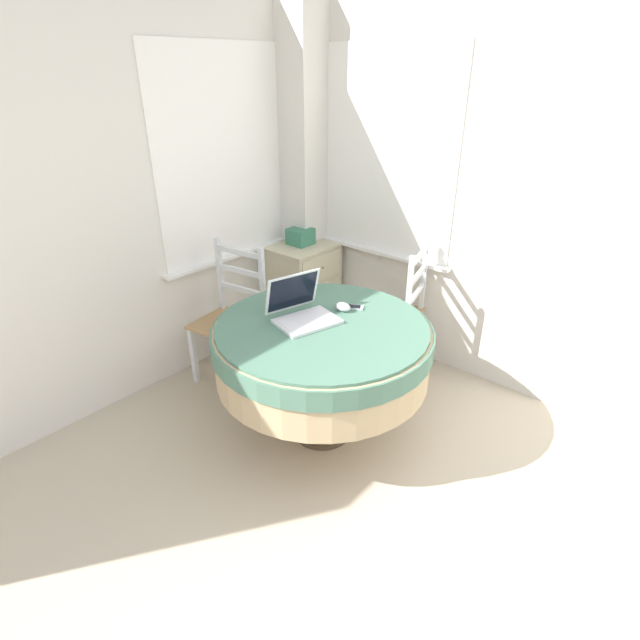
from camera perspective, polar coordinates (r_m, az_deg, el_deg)
corner_room_shell at (r=2.97m, az=1.58°, el=12.02°), size 4.33×4.73×2.55m
round_dining_table at (r=2.86m, az=0.31°, el=-3.19°), size 1.25×1.25×0.76m
laptop at (r=2.83m, az=-2.02°, el=1.04°), size 0.41×0.39×0.25m
computer_mouse at (r=2.94m, az=2.71°, el=1.49°), size 0.06×0.10×0.05m
cell_phone at (r=2.99m, az=3.88°, el=1.46°), size 0.11×0.13×0.01m
dining_chair_near_back_window at (r=3.55m, az=-10.00°, el=0.11°), size 0.46×0.49×0.98m
dining_chair_near_right_window at (r=3.61m, az=8.79°, el=0.67°), size 0.52×0.50×0.98m
corner_cabinet at (r=4.18m, az=-1.94°, el=3.61°), size 0.54×0.46×0.77m
storage_box at (r=4.03m, az=-2.21°, el=9.52°), size 0.17×0.17×0.13m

